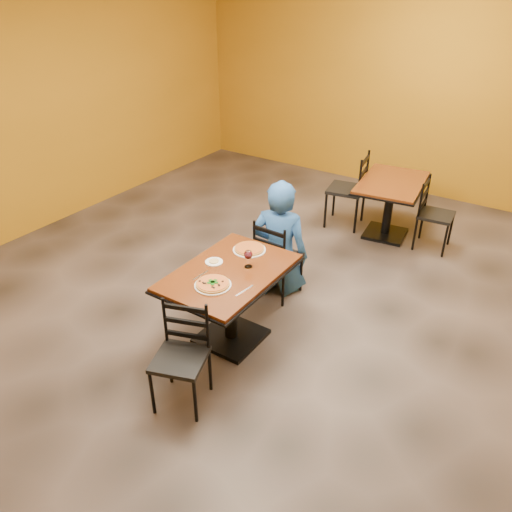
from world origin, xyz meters
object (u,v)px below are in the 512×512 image
Objects in this scene: chair_main_far at (278,257)px; pizza_far at (249,248)px; diner at (280,236)px; side_plate at (214,262)px; plate_main at (213,285)px; chair_main_near at (180,360)px; wine_glass at (248,258)px; chair_second_left at (346,190)px; pizza_main at (213,284)px; plate_far at (249,250)px; chair_second_right at (436,215)px; table_second at (390,196)px; table_main at (230,289)px.

pizza_far is (-0.02, -0.50, 0.33)m from chair_main_far.
diner reaches higher than chair_main_far.
side_plate is (-0.16, -0.86, 0.32)m from chair_main_far.
chair_main_far is 1.21m from plate_main.
chair_main_near is 1.08m from wine_glass.
chair_second_left is 3.11m from pizza_main.
plate_far is 1.72× the size of wine_glass.
plate_main is 0.43m from wine_glass.
wine_glass is at bearing 156.37° from chair_second_right.
chair_main_near is at bearing -5.24° from chair_second_left.
chair_main_near is 5.37× the size of side_plate.
chair_second_left is 1.15× the size of chair_second_right.
table_second is 0.61m from chair_second_right.
pizza_main is 1.77× the size of side_plate.
table_second is 3.92× the size of plate_main.
side_plate is (-0.11, -0.97, 0.14)m from diner.
chair_second_right is at bearing 71.93° from plate_main.
pizza_far is (-1.09, -2.42, 0.33)m from chair_second_right.
side_plate is (-1.23, -2.78, 0.32)m from chair_second_right.
side_plate is (-0.23, 0.31, -0.02)m from pizza_main.
chair_main_far is 0.59m from plate_far.
pizza_far is 1.75× the size of side_plate.
chair_second_left reaches higher than chair_main_near.
chair_main_far is at bearing 92.29° from table_main.
chair_second_left reaches higher than table_main.
chair_main_far is 2.83× the size of plate_main.
table_main is 1.02m from diner.
chair_second_left is at bearing 92.36° from pizza_far.
wine_glass reaches higher than chair_main_near.
chair_main_far reaches higher than chair_main_near.
plate_far is (-0.06, 0.40, 0.20)m from table_main.
chair_main_far is 1.22m from pizza_main.
diner reaches higher than chair_second_right.
table_main is 3.97× the size of plate_main.
chair_main_far reaches higher than chair_second_right.
chair_main_far is at bearing 93.09° from plate_main.
side_plate is 0.89× the size of wine_glass.
pizza_far is 1.56× the size of wine_glass.
plate_main is (-0.11, 0.59, 0.33)m from chair_main_near.
table_main is 0.99× the size of diner.
diner is 1.29m from pizza_main.
chair_second_left reaches higher than chair_main_far.
table_second is 6.76× the size of wine_glass.
table_second is at bearing 82.40° from pizza_main.
chair_second_right is 3.27m from plate_main.
pizza_main reaches higher than table_second.
pizza_main is at bearing -100.25° from wine_glass.
plate_main is 1.00× the size of plate_far.
side_plate is at bearing -160.15° from wine_glass.
wine_glass is (0.16, -0.25, 0.07)m from pizza_far.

